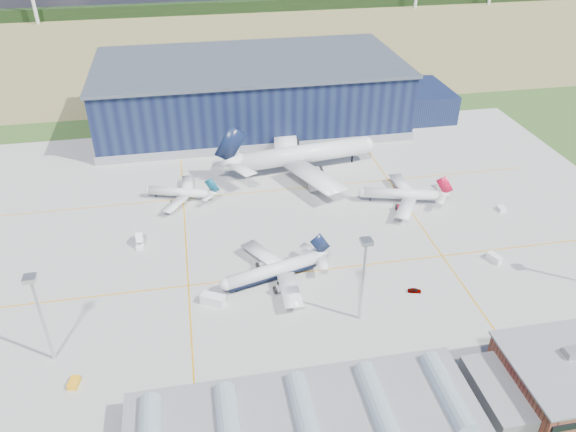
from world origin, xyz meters
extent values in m
plane|color=#29501E|center=(0.00, 0.00, 0.00)|extent=(600.00, 600.00, 0.00)
cube|color=#AAAAA5|center=(0.00, 10.00, 0.03)|extent=(220.00, 160.00, 0.06)
cube|color=orange|center=(0.00, -10.00, 0.07)|extent=(180.00, 0.40, 0.02)
cube|color=orange|center=(0.00, 35.00, 0.07)|extent=(180.00, 0.40, 0.02)
cube|color=orange|center=(-30.00, 10.00, 0.07)|extent=(0.40, 120.00, 0.02)
cube|color=orange|center=(40.00, 10.00, 0.07)|extent=(0.40, 120.00, 0.02)
cube|color=#94844F|center=(0.00, 220.00, 0.00)|extent=(600.00, 220.00, 0.01)
cube|color=black|center=(0.00, 300.00, 4.00)|extent=(600.00, 8.00, 8.00)
cube|color=#101636|center=(0.00, 95.00, 12.50)|extent=(120.00, 60.00, 25.00)
cube|color=gray|center=(0.00, 95.00, 1.60)|extent=(121.00, 61.00, 3.20)
cube|color=#4D5562|center=(0.00, 95.00, 25.50)|extent=(122.00, 62.00, 1.20)
cube|color=#101636|center=(72.00, 90.00, 6.00)|extent=(24.00, 30.00, 12.00)
cube|color=#A3A39F|center=(45.00, -58.00, 10.10)|extent=(3.20, 2.60, 1.60)
cube|color=black|center=(-10.00, -60.00, 3.00)|extent=(65.00, 22.00, 6.00)
cube|color=slate|center=(-10.00, -60.00, 6.20)|extent=(66.00, 23.00, 0.50)
cube|color=slate|center=(30.00, -60.00, 3.00)|extent=(10.00, 18.00, 6.00)
cylinder|color=#92A7B5|center=(-24.00, -60.00, 6.40)|extent=(4.40, 18.00, 4.40)
cylinder|color=#92A7B5|center=(-10.00, -60.00, 6.40)|extent=(4.40, 18.00, 4.40)
cylinder|color=#92A7B5|center=(4.00, -60.00, 6.40)|extent=(4.40, 18.00, 4.40)
cylinder|color=#92A7B5|center=(18.00, -60.00, 6.40)|extent=(4.40, 18.00, 4.40)
cylinder|color=silver|center=(-60.00, -30.00, 11.00)|extent=(0.70, 0.70, 22.00)
cube|color=silver|center=(-60.00, -30.00, 22.50)|extent=(2.60, 2.60, 1.00)
cylinder|color=silver|center=(10.00, -30.00, 11.00)|extent=(0.70, 0.70, 22.00)
cube|color=silver|center=(10.00, -30.00, 22.50)|extent=(2.60, 2.60, 1.00)
cube|color=#FFA716|center=(-54.65, -38.59, 0.66)|extent=(2.53, 3.50, 1.33)
cube|color=white|center=(-24.16, -18.19, 1.30)|extent=(6.47, 5.13, 2.60)
cube|color=white|center=(68.15, 9.27, 0.66)|extent=(2.14, 3.12, 1.32)
cube|color=white|center=(53.04, -14.66, 0.99)|extent=(3.34, 4.73, 1.98)
cube|color=white|center=(19.51, 33.80, 0.63)|extent=(3.38, 3.43, 1.25)
cube|color=white|center=(-42.83, 11.66, 1.47)|extent=(2.03, 4.66, 2.94)
imported|color=#99999E|center=(26.59, -23.27, 0.58)|extent=(3.63, 2.14, 1.16)
imported|color=#99999E|center=(-9.44, -48.00, 0.61)|extent=(3.86, 1.92, 1.22)
camera|label=1|loc=(-25.50, -125.93, 92.75)|focal=35.00mm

